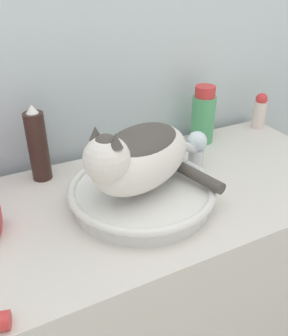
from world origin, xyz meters
The scene contains 8 objects.
wall_back centered at (0.00, 0.57, 1.20)m, with size 8.00×0.05×2.40m.
vanity_counter centered at (0.00, 0.26, 0.40)m, with size 1.12×0.52×0.80m.
sink_basin centered at (-0.06, 0.24, 0.83)m, with size 0.36×0.36×0.05m.
cat centered at (-0.07, 0.23, 0.94)m, with size 0.32×0.26×0.18m.
faucet centered at (0.14, 0.31, 0.87)m, with size 0.14×0.08×0.13m.
mouthwash_bottle centered at (0.28, 0.46, 0.89)m, with size 0.07×0.07×0.18m.
hairspray_can_black centered at (-0.25, 0.46, 0.90)m, with size 0.05×0.05×0.21m.
deodorant_stick centered at (0.52, 0.46, 0.87)m, with size 0.04×0.04×0.13m.
Camera 1 is at (-0.38, -0.41, 1.31)m, focal length 38.00 mm.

